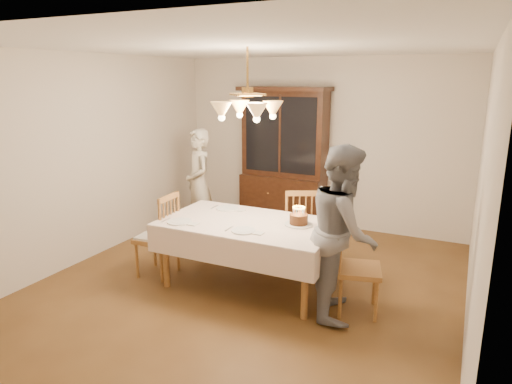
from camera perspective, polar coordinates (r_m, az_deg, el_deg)
The scene contains 14 objects.
ground at distance 5.30m, azimuth -0.95°, elevation -11.55°, with size 5.00×5.00×0.00m, color #523417.
room_shell at distance 4.83m, azimuth -1.03°, elevation 5.59°, with size 5.00×5.00×5.00m.
dining_table at distance 5.04m, azimuth -0.98°, elevation -4.55°, with size 1.90×1.10×0.76m.
china_hutch at distance 7.15m, azimuth 3.52°, elevation 4.01°, with size 1.38×0.54×2.16m.
chair_far_side at distance 5.72m, azimuth 5.60°, elevation -4.84°, with size 0.58×0.57×1.00m.
chair_left_end at distance 5.53m, azimuth -12.20°, elevation -5.66°, with size 0.44×0.46×1.00m.
chair_right_end at distance 4.70m, azimuth 12.60°, elevation -9.50°, with size 0.51×0.53×1.00m.
elderly_woman at distance 6.69m, azimuth -7.16°, elevation 1.06°, with size 0.58×0.38×1.59m, color beige.
adult_in_grey at distance 4.51m, azimuth 10.91°, elevation -4.88°, with size 0.83×0.64×1.70m, color slate.
birthday_cake at distance 4.92m, azimuth 5.35°, elevation -3.51°, with size 0.30×0.30×0.20m.
place_setting_near_left at distance 5.06m, azimuth -9.44°, elevation -3.71°, with size 0.42×0.27×0.02m.
place_setting_near_right at distance 4.71m, azimuth -1.44°, elevation -4.87°, with size 0.40×0.25×0.02m.
place_setting_far_left at distance 5.50m, azimuth -3.51°, elevation -2.06°, with size 0.41×0.27×0.02m.
chandelier at distance 4.79m, azimuth -1.05°, elevation 10.28°, with size 0.62×0.62×0.73m.
Camera 1 is at (2.14, -4.27, 2.31)m, focal length 32.00 mm.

